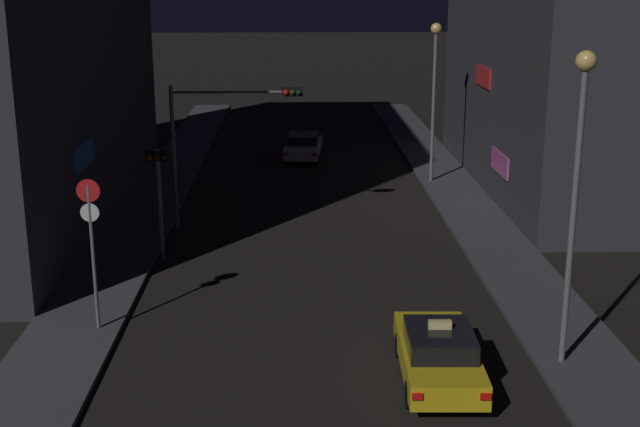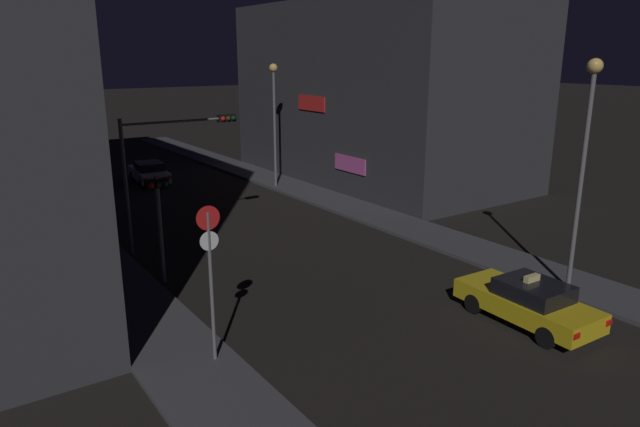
# 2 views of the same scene
# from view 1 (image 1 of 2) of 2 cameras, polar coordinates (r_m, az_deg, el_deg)

# --- Properties ---
(sidewalk_left) EXTENTS (2.62, 59.03, 0.15)m
(sidewalk_left) POSITION_cam_1_polar(r_m,az_deg,el_deg) (37.55, -11.26, 0.59)
(sidewalk_left) COLOR #424247
(sidewalk_left) RESTS_ON ground_plane
(sidewalk_right) EXTENTS (2.62, 59.03, 0.15)m
(sidewalk_right) POSITION_cam_1_polar(r_m,az_deg,el_deg) (37.78, 9.60, 0.77)
(sidewalk_right) COLOR #424247
(sidewalk_right) RESTS_ON ground_plane
(building_facade_right) EXTENTS (10.45, 19.78, 11.35)m
(building_facade_right) POSITION_cam_1_polar(r_m,az_deg,el_deg) (41.36, 18.13, 9.39)
(building_facade_right) COLOR #333338
(building_facade_right) RESTS_ON ground_plane
(taxi) EXTENTS (1.94, 4.51, 1.62)m
(taxi) POSITION_cam_1_polar(r_m,az_deg,el_deg) (21.15, 7.96, -9.31)
(taxi) COLOR yellow
(taxi) RESTS_ON ground_plane
(far_car) EXTENTS (2.20, 4.59, 1.42)m
(far_car) POSITION_cam_1_polar(r_m,az_deg,el_deg) (46.38, -1.12, 4.56)
(far_car) COLOR #B7B7BC
(far_car) RESTS_ON ground_plane
(traffic_light_overhead) EXTENTS (5.09, 0.42, 5.64)m
(traffic_light_overhead) POSITION_cam_1_polar(r_m,az_deg,el_deg) (32.91, -6.58, 5.86)
(traffic_light_overhead) COLOR slate
(traffic_light_overhead) RESTS_ON ground_plane
(traffic_light_left_kerb) EXTENTS (0.80, 0.42, 3.98)m
(traffic_light_left_kerb) POSITION_cam_1_polar(r_m,az_deg,el_deg) (29.61, -10.79, 2.11)
(traffic_light_left_kerb) COLOR slate
(traffic_light_left_kerb) RESTS_ON ground_plane
(sign_pole_left) EXTENTS (0.63, 0.10, 4.27)m
(sign_pole_left) POSITION_cam_1_polar(r_m,az_deg,el_deg) (23.81, -15.08, -1.68)
(sign_pole_left) COLOR slate
(sign_pole_left) RESTS_ON sidewalk_left
(street_lamp_near_block) EXTENTS (0.49, 0.49, 7.82)m
(street_lamp_near_block) POSITION_cam_1_polar(r_m,az_deg,el_deg) (21.17, 16.94, 3.35)
(street_lamp_near_block) COLOR slate
(street_lamp_near_block) RESTS_ON sidewalk_right
(street_lamp_far_block) EXTENTS (0.51, 0.51, 7.44)m
(street_lamp_far_block) POSITION_cam_1_polar(r_m,az_deg,el_deg) (40.45, 7.70, 9.21)
(street_lamp_far_block) COLOR slate
(street_lamp_far_block) RESTS_ON sidewalk_right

